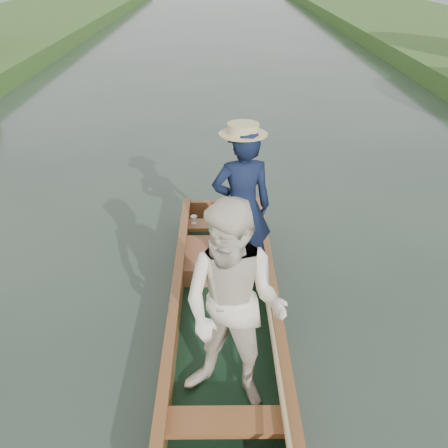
{
  "coord_description": "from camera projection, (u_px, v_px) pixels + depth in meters",
  "views": [
    {
      "loc": [
        -0.05,
        -4.86,
        3.62
      ],
      "look_at": [
        0.0,
        0.6,
        0.95
      ],
      "focal_mm": 45.0,
      "sensor_mm": 36.0,
      "label": 1
    }
  ],
  "objects": [
    {
      "name": "trees_far",
      "position": [
        189.0,
        7.0,
        11.7
      ],
      "size": [
        22.68,
        14.19,
        4.67
      ],
      "color": "#47331E",
      "rests_on": "ground"
    },
    {
      "name": "ground",
      "position": [
        225.0,
        329.0,
        5.96
      ],
      "size": [
        120.0,
        120.0,
        0.0
      ],
      "primitive_type": "plane",
      "color": "#283D30",
      "rests_on": "ground"
    },
    {
      "name": "punt",
      "position": [
        232.0,
        282.0,
        5.45
      ],
      "size": [
        1.18,
        5.0,
        1.97
      ],
      "color": "black",
      "rests_on": "ground"
    }
  ]
}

